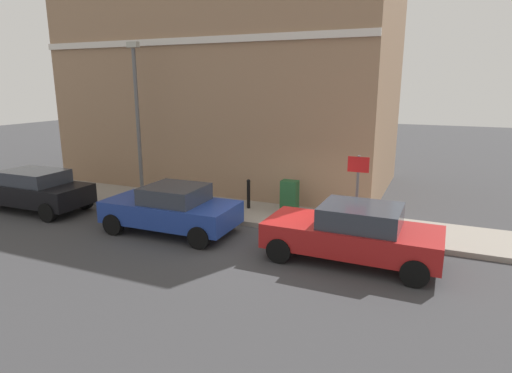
{
  "coord_description": "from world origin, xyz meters",
  "views": [
    {
      "loc": [
        -10.84,
        -3.97,
        4.4
      ],
      "look_at": [
        1.35,
        1.34,
        1.2
      ],
      "focal_mm": 29.99,
      "sensor_mm": 36.0,
      "label": 1
    }
  ],
  "objects_px": {
    "car_red": "(353,233)",
    "utility_cabinet": "(289,199)",
    "car_blue": "(172,208)",
    "street_sign": "(357,183)",
    "lamppost": "(137,114)",
    "car_black": "(32,189)",
    "bollard_near_cabinet": "(249,193)"
  },
  "relations": [
    {
      "from": "car_red",
      "to": "street_sign",
      "type": "relative_size",
      "value": 1.89
    },
    {
      "from": "car_blue",
      "to": "car_black",
      "type": "distance_m",
      "value": 5.9
    },
    {
      "from": "street_sign",
      "to": "lamppost",
      "type": "xyz_separation_m",
      "value": [
        1.02,
        8.41,
        1.64
      ]
    },
    {
      "from": "utility_cabinet",
      "to": "car_black",
      "type": "bearing_deg",
      "value": 107.35
    },
    {
      "from": "utility_cabinet",
      "to": "lamppost",
      "type": "distance_m",
      "value": 6.57
    },
    {
      "from": "utility_cabinet",
      "to": "bollard_near_cabinet",
      "type": "xyz_separation_m",
      "value": [
        0.1,
        1.54,
        0.02
      ]
    },
    {
      "from": "street_sign",
      "to": "car_red",
      "type": "bearing_deg",
      "value": -171.28
    },
    {
      "from": "car_black",
      "to": "street_sign",
      "type": "height_order",
      "value": "street_sign"
    },
    {
      "from": "utility_cabinet",
      "to": "lamppost",
      "type": "xyz_separation_m",
      "value": [
        -0.03,
        6.03,
        2.62
      ]
    },
    {
      "from": "street_sign",
      "to": "lamppost",
      "type": "distance_m",
      "value": 8.63
    },
    {
      "from": "bollard_near_cabinet",
      "to": "street_sign",
      "type": "height_order",
      "value": "street_sign"
    },
    {
      "from": "utility_cabinet",
      "to": "car_red",
      "type": "bearing_deg",
      "value": -135.86
    },
    {
      "from": "car_red",
      "to": "car_blue",
      "type": "bearing_deg",
      "value": 0.71
    },
    {
      "from": "car_blue",
      "to": "utility_cabinet",
      "type": "distance_m",
      "value": 3.9
    },
    {
      "from": "car_black",
      "to": "lamppost",
      "type": "bearing_deg",
      "value": -135.44
    },
    {
      "from": "bollard_near_cabinet",
      "to": "utility_cabinet",
      "type": "bearing_deg",
      "value": -93.7
    },
    {
      "from": "car_red",
      "to": "utility_cabinet",
      "type": "distance_m",
      "value": 3.79
    },
    {
      "from": "car_blue",
      "to": "street_sign",
      "type": "bearing_deg",
      "value": -163.24
    },
    {
      "from": "car_black",
      "to": "car_blue",
      "type": "bearing_deg",
      "value": 179.51
    },
    {
      "from": "bollard_near_cabinet",
      "to": "lamppost",
      "type": "relative_size",
      "value": 0.18
    },
    {
      "from": "car_red",
      "to": "lamppost",
      "type": "height_order",
      "value": "lamppost"
    },
    {
      "from": "car_blue",
      "to": "car_black",
      "type": "bearing_deg",
      "value": -0.94
    },
    {
      "from": "car_red",
      "to": "car_blue",
      "type": "distance_m",
      "value": 5.45
    },
    {
      "from": "car_black",
      "to": "utility_cabinet",
      "type": "bearing_deg",
      "value": -163.19
    },
    {
      "from": "utility_cabinet",
      "to": "street_sign",
      "type": "xyz_separation_m",
      "value": [
        -1.05,
        -2.39,
        0.98
      ]
    },
    {
      "from": "lamppost",
      "to": "car_blue",
      "type": "bearing_deg",
      "value": -129.81
    },
    {
      "from": "car_blue",
      "to": "bollard_near_cabinet",
      "type": "bearing_deg",
      "value": -115.14
    },
    {
      "from": "car_blue",
      "to": "utility_cabinet",
      "type": "height_order",
      "value": "car_blue"
    },
    {
      "from": "car_blue",
      "to": "street_sign",
      "type": "distance_m",
      "value": 5.53
    },
    {
      "from": "street_sign",
      "to": "lamppost",
      "type": "relative_size",
      "value": 0.4
    },
    {
      "from": "car_blue",
      "to": "lamppost",
      "type": "relative_size",
      "value": 0.71
    },
    {
      "from": "car_blue",
      "to": "utility_cabinet",
      "type": "bearing_deg",
      "value": -136.94
    }
  ]
}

